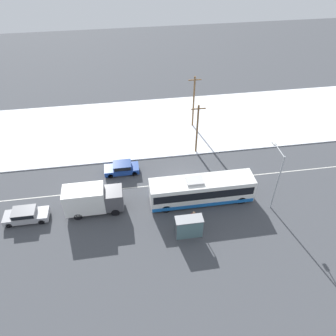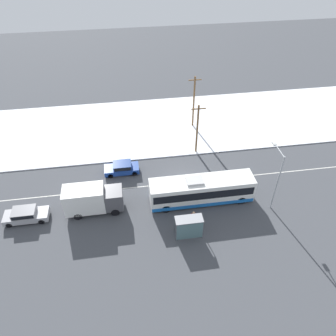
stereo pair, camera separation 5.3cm
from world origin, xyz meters
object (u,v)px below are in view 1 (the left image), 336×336
object	(u,v)px
box_truck	(92,199)
city_bus	(202,190)
sedan_car	(122,168)
parked_car_near_truck	(26,215)
pedestrian_at_stop	(194,216)
utility_pole_snowlot	(194,101)
bus_shelter	(189,226)
streetlamp	(277,173)
utility_pole_roadside	(197,128)

from	to	relation	value
box_truck	city_bus	bearing A→B (deg)	-1.11
sedan_car	parked_car_near_truck	xyz separation A→B (m)	(-10.33, -6.19, 0.01)
city_bus	pedestrian_at_stop	world-z (taller)	city_bus
pedestrian_at_stop	utility_pole_snowlot	world-z (taller)	utility_pole_snowlot
bus_shelter	utility_pole_snowlot	bearing A→B (deg)	77.13
streetlamp	utility_pole_roadside	world-z (taller)	streetlamp
utility_pole_roadside	bus_shelter	bearing A→B (deg)	-105.10
sedan_car	parked_car_near_truck	world-z (taller)	parked_car_near_truck
utility_pole_roadside	utility_pole_snowlot	size ratio (longest dim) A/B	0.90
sedan_car	utility_pole_roadside	xyz separation A→B (m)	(9.90, 2.81, 2.92)
parked_car_near_truck	streetlamp	bearing A→B (deg)	-3.38
pedestrian_at_stop	sedan_car	bearing A→B (deg)	126.82
box_truck	pedestrian_at_stop	distance (m)	10.85
streetlamp	utility_pole_snowlot	world-z (taller)	utility_pole_snowlot
bus_shelter	streetlamp	distance (m)	10.64
pedestrian_at_stop	bus_shelter	world-z (taller)	bus_shelter
city_bus	streetlamp	bearing A→B (deg)	-12.18
city_bus	box_truck	bearing A→B (deg)	178.89
box_truck	streetlamp	bearing A→B (deg)	-5.42
bus_shelter	utility_pole_snowlot	size ratio (longest dim) A/B	0.35
box_truck	utility_pole_snowlot	distance (m)	20.77
city_bus	sedan_car	bearing A→B (deg)	144.22
box_truck	utility_pole_roadside	distance (m)	15.95
box_truck	utility_pole_roadside	bearing A→B (deg)	33.45
parked_car_near_truck	pedestrian_at_stop	size ratio (longest dim) A/B	2.58
pedestrian_at_stop	utility_pole_roadside	world-z (taller)	utility_pole_roadside
box_truck	sedan_car	size ratio (longest dim) A/B	1.46
city_bus	parked_car_near_truck	xyz separation A→B (m)	(-18.85, -0.04, -0.79)
box_truck	parked_car_near_truck	world-z (taller)	box_truck
box_truck	utility_pole_snowlot	xyz separation A→B (m)	(14.09, 15.09, 2.30)
bus_shelter	city_bus	bearing A→B (deg)	64.07
sedan_car	streetlamp	distance (m)	18.08
parked_car_near_truck	utility_pole_roadside	world-z (taller)	utility_pole_roadside
parked_car_near_truck	utility_pole_snowlot	xyz separation A→B (m)	(21.11, 15.36, 3.28)
city_bus	utility_pole_roadside	size ratio (longest dim) A/B	1.62
box_truck	bus_shelter	world-z (taller)	box_truck
pedestrian_at_stop	utility_pole_snowlot	bearing A→B (deg)	78.35
sedan_car	pedestrian_at_stop	xyz separation A→B (m)	(6.97, -9.31, 0.30)
city_bus	pedestrian_at_stop	distance (m)	3.56
box_truck	parked_car_near_truck	size ratio (longest dim) A/B	1.35
sedan_car	streetlamp	bearing A→B (deg)	154.05
parked_car_near_truck	bus_shelter	size ratio (longest dim) A/B	1.67
streetlamp	city_bus	bearing A→B (deg)	167.82
sedan_car	parked_car_near_truck	distance (m)	12.04
sedan_car	utility_pole_roadside	world-z (taller)	utility_pole_roadside
box_truck	streetlamp	world-z (taller)	streetlamp
pedestrian_at_stop	utility_pole_roadside	bearing A→B (deg)	76.41
streetlamp	pedestrian_at_stop	bearing A→B (deg)	-170.02
sedan_car	bus_shelter	size ratio (longest dim) A/B	1.54
city_bus	utility_pole_snowlot	distance (m)	15.68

